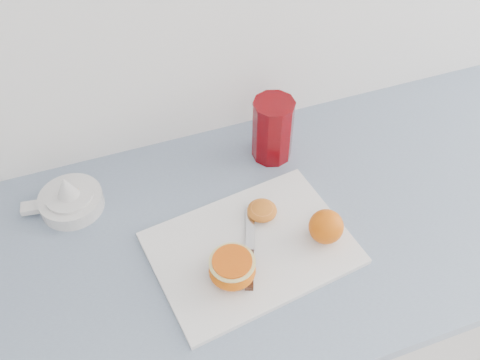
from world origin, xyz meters
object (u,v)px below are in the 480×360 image
at_px(cutting_board, 251,248).
at_px(red_tumbler, 273,131).
at_px(counter, 220,341).
at_px(half_orange, 232,269).
at_px(citrus_juicer, 70,199).

height_order(cutting_board, red_tumbler, red_tumbler).
height_order(counter, cutting_board, cutting_board).
xyz_separation_m(half_orange, citrus_juicer, (-0.25, 0.28, -0.01)).
bearing_deg(citrus_juicer, red_tumbler, 0.41).
distance_m(citrus_juicer, red_tumbler, 0.44).
height_order(cutting_board, half_orange, half_orange).
bearing_deg(cutting_board, citrus_juicer, 143.85).
height_order(cutting_board, citrus_juicer, citrus_juicer).
bearing_deg(citrus_juicer, cutting_board, -36.15).
height_order(counter, half_orange, half_orange).
bearing_deg(cutting_board, half_orange, -138.01).
bearing_deg(half_orange, counter, 92.16).
relative_size(half_orange, red_tumbler, 0.58).
height_order(counter, red_tumbler, red_tumbler).
bearing_deg(half_orange, red_tumbler, 55.75).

